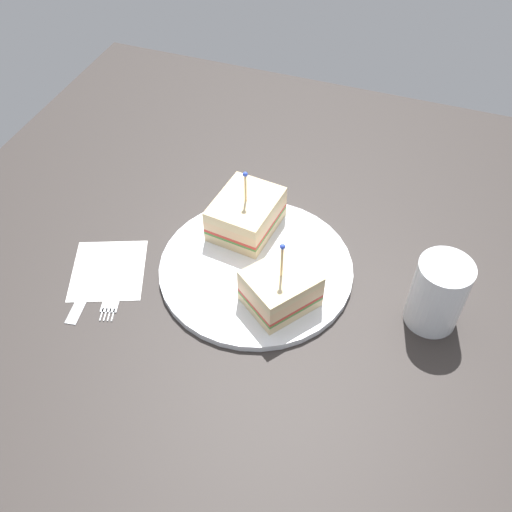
{
  "coord_description": "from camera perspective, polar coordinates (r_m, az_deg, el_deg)",
  "views": [
    {
      "loc": [
        -18.01,
        49.9,
        61.12
      ],
      "look_at": [
        0.0,
        0.0,
        3.01
      ],
      "focal_mm": 40.81,
      "sensor_mm": 36.0,
      "label": 1
    }
  ],
  "objects": [
    {
      "name": "plate",
      "position": [
        0.81,
        0.0,
        -1.2
      ],
      "size": [
        26.75,
        26.75,
        1.01
      ],
      "primitive_type": "cylinder",
      "color": "white",
      "rests_on": "ground_plane"
    },
    {
      "name": "sandwich_half_back",
      "position": [
        0.83,
        -0.99,
        4.13
      ],
      "size": [
        9.33,
        11.05,
        10.36
      ],
      "color": "beige",
      "rests_on": "plate"
    },
    {
      "name": "drink_glass",
      "position": [
        0.76,
        17.29,
        -3.87
      ],
      "size": [
        6.77,
        6.77,
        10.05
      ],
      "color": "silver",
      "rests_on": "ground_plane"
    },
    {
      "name": "sandwich_half_front",
      "position": [
        0.74,
        2.42,
        -3.23
      ],
      "size": [
        10.75,
        11.04,
        10.86
      ],
      "color": "beige",
      "rests_on": "plate"
    },
    {
      "name": "fork",
      "position": [
        0.81,
        -13.8,
        -3.49
      ],
      "size": [
        4.58,
        11.99,
        0.35
      ],
      "color": "silver",
      "rests_on": "ground_plane"
    },
    {
      "name": "knife",
      "position": [
        0.82,
        -16.21,
        -3.05
      ],
      "size": [
        3.23,
        13.73,
        0.35
      ],
      "color": "silver",
      "rests_on": "ground_plane"
    },
    {
      "name": "napkin",
      "position": [
        0.83,
        -14.27,
        -1.35
      ],
      "size": [
        13.3,
        13.91,
        0.15
      ],
      "primitive_type": "cube",
      "rotation": [
        0.0,
        0.0,
        8.24
      ],
      "color": "white",
      "rests_on": "ground_plane"
    },
    {
      "name": "ground_plane",
      "position": [
        0.82,
        0.0,
        -1.9
      ],
      "size": [
        101.46,
        101.46,
        2.0
      ],
      "primitive_type": "cube",
      "color": "#2D2826"
    }
  ]
}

